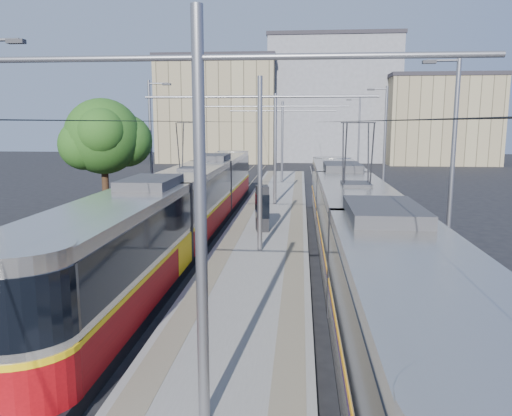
# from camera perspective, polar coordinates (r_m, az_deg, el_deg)

# --- Properties ---
(ground) EXTENTS (160.00, 160.00, 0.00)m
(ground) POSITION_cam_1_polar(r_m,az_deg,el_deg) (13.24, -2.48, -14.83)
(ground) COLOR black
(ground) RESTS_ON ground
(platform) EXTENTS (4.00, 50.00, 0.30)m
(platform) POSITION_cam_1_polar(r_m,az_deg,el_deg) (29.47, 1.86, -0.72)
(platform) COLOR gray
(platform) RESTS_ON ground
(tactile_strip_left) EXTENTS (0.70, 50.00, 0.01)m
(tactile_strip_left) POSITION_cam_1_polar(r_m,az_deg,el_deg) (29.55, -0.94, -0.38)
(tactile_strip_left) COLOR gray
(tactile_strip_left) RESTS_ON platform
(tactile_strip_right) EXTENTS (0.70, 50.00, 0.01)m
(tactile_strip_right) POSITION_cam_1_polar(r_m,az_deg,el_deg) (29.39, 4.69, -0.47)
(tactile_strip_right) COLOR gray
(tactile_strip_right) RESTS_ON platform
(rails) EXTENTS (8.71, 70.00, 0.03)m
(rails) POSITION_cam_1_polar(r_m,az_deg,el_deg) (29.49, 1.86, -0.98)
(rails) COLOR gray
(rails) RESTS_ON ground
(track_arrow) EXTENTS (1.20, 5.00, 0.01)m
(track_arrow) POSITION_cam_1_polar(r_m,az_deg,el_deg) (11.72, -23.46, -19.10)
(track_arrow) COLOR silver
(track_arrow) RESTS_ON ground
(tram_left) EXTENTS (2.43, 32.06, 5.50)m
(tram_left) POSITION_cam_1_polar(r_m,az_deg,el_deg) (24.20, -7.43, 0.63)
(tram_left) COLOR black
(tram_left) RESTS_ON ground
(tram_right) EXTENTS (2.43, 30.16, 5.50)m
(tram_right) POSITION_cam_1_polar(r_m,az_deg,el_deg) (18.28, 11.22, -1.95)
(tram_right) COLOR black
(tram_right) RESTS_ON ground
(catenary) EXTENTS (9.20, 70.00, 7.00)m
(catenary) POSITION_cam_1_polar(r_m,az_deg,el_deg) (26.15, 1.56, 7.60)
(catenary) COLOR slate
(catenary) RESTS_ON platform
(street_lamps) EXTENTS (15.18, 38.22, 8.00)m
(street_lamps) POSITION_cam_1_polar(r_m,az_deg,el_deg) (33.00, 2.30, 7.45)
(street_lamps) COLOR slate
(street_lamps) RESTS_ON ground
(shelter) EXTENTS (0.77, 1.08, 2.20)m
(shelter) POSITION_cam_1_polar(r_m,az_deg,el_deg) (24.17, 0.71, 0.10)
(shelter) COLOR black
(shelter) RESTS_ON platform
(tree) EXTENTS (4.73, 4.37, 6.87)m
(tree) POSITION_cam_1_polar(r_m,az_deg,el_deg) (29.95, -16.44, 7.71)
(tree) COLOR #382314
(tree) RESTS_ON ground
(building_left) EXTENTS (16.32, 12.24, 14.50)m
(building_left) POSITION_cam_1_polar(r_m,az_deg,el_deg) (72.88, -4.15, 11.10)
(building_left) COLOR gray
(building_left) RESTS_ON ground
(building_centre) EXTENTS (18.36, 14.28, 17.48)m
(building_centre) POSITION_cam_1_polar(r_m,az_deg,el_deg) (76.13, 8.59, 12.09)
(building_centre) COLOR gray
(building_centre) RESTS_ON ground
(building_right) EXTENTS (14.28, 10.20, 11.73)m
(building_right) POSITION_cam_1_polar(r_m,az_deg,el_deg) (72.31, 20.11, 9.46)
(building_right) COLOR gray
(building_right) RESTS_ON ground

